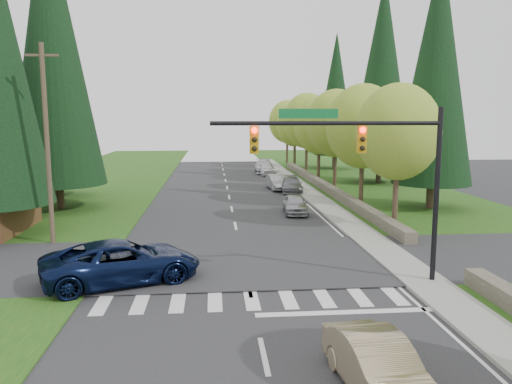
{
  "coord_description": "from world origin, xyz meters",
  "views": [
    {
      "loc": [
        -1.33,
        -13.65,
        6.39
      ],
      "look_at": [
        0.78,
        10.39,
        2.8
      ],
      "focal_mm": 35.0,
      "sensor_mm": 36.0,
      "label": 1
    }
  ],
  "objects": [
    {
      "name": "cross_street",
      "position": [
        0.0,
        8.0,
        0.0
      ],
      "size": [
        120.0,
        8.0,
        0.1
      ],
      "primitive_type": "cube",
      "color": "#28282B",
      "rests_on": "ground"
    },
    {
      "name": "decid_tree_3",
      "position": [
        9.2,
        35.0,
        5.66
      ],
      "size": [
        5.0,
        5.0,
        8.55
      ],
      "color": "#38281C",
      "rests_on": "ground"
    },
    {
      "name": "decid_tree_0",
      "position": [
        9.2,
        14.0,
        5.6
      ],
      "size": [
        4.8,
        4.8,
        8.37
      ],
      "color": "#38281C",
      "rests_on": "ground"
    },
    {
      "name": "parked_car_d",
      "position": [
        4.72,
        42.11,
        0.64
      ],
      "size": [
        1.9,
        3.87,
        1.27
      ],
      "primitive_type": "imported",
      "rotation": [
        0.0,
        0.0,
        0.11
      ],
      "color": "white",
      "rests_on": "ground"
    },
    {
      "name": "conifer_e_a",
      "position": [
        14.0,
        20.0,
        9.79
      ],
      "size": [
        5.44,
        5.44,
        17.8
      ],
      "color": "#38281C",
      "rests_on": "ground"
    },
    {
      "name": "parked_car_a",
      "position": [
        4.2,
        19.05,
        0.64
      ],
      "size": [
        1.78,
        3.87,
        1.29
      ],
      "primitive_type": "imported",
      "rotation": [
        0.0,
        0.0,
        -0.07
      ],
      "color": "#A4A4A9",
      "rests_on": "ground"
    },
    {
      "name": "parked_car_c",
      "position": [
        4.45,
        30.47,
        0.67
      ],
      "size": [
        1.77,
        4.17,
        1.34
      ],
      "primitive_type": "imported",
      "rotation": [
        0.0,
        0.0,
        0.09
      ],
      "color": "#A3A3A7",
      "rests_on": "ground"
    },
    {
      "name": "stone_wall_north",
      "position": [
        8.6,
        30.0,
        0.35
      ],
      "size": [
        0.7,
        40.0,
        0.7
      ],
      "primitive_type": "cube",
      "color": "#4C4438",
      "rests_on": "ground"
    },
    {
      "name": "curb_east",
      "position": [
        6.05,
        22.0,
        0.07
      ],
      "size": [
        0.2,
        80.0,
        0.13
      ],
      "primitive_type": "cube",
      "color": "gray",
      "rests_on": "ground"
    },
    {
      "name": "conifer_e_c",
      "position": [
        14.0,
        48.0,
        9.29
      ],
      "size": [
        5.1,
        5.1,
        16.8
      ],
      "color": "#38281C",
      "rests_on": "ground"
    },
    {
      "name": "sidewalk_east",
      "position": [
        6.9,
        22.0,
        0.07
      ],
      "size": [
        1.8,
        80.0,
        0.13
      ],
      "primitive_type": "cube",
      "color": "gray",
      "rests_on": "ground"
    },
    {
      "name": "sedan_champagne",
      "position": [
        2.45,
        -3.09,
        0.67
      ],
      "size": [
        1.86,
        4.22,
        1.35
      ],
      "primitive_type": "imported",
      "rotation": [
        0.0,
        0.0,
        0.11
      ],
      "color": "tan",
      "rests_on": "ground"
    },
    {
      "name": "decid_tree_5",
      "position": [
        9.1,
        49.0,
        5.53
      ],
      "size": [
        4.8,
        4.8,
        8.3
      ],
      "color": "#38281C",
      "rests_on": "ground"
    },
    {
      "name": "decid_tree_2",
      "position": [
        9.1,
        28.0,
        5.93
      ],
      "size": [
        5.0,
        5.0,
        8.82
      ],
      "color": "#38281C",
      "rests_on": "ground"
    },
    {
      "name": "parked_car_b",
      "position": [
        5.51,
        28.84,
        0.64
      ],
      "size": [
        2.19,
        4.55,
        1.28
      ],
      "primitive_type": "imported",
      "rotation": [
        0.0,
        0.0,
        -0.09
      ],
      "color": "slate",
      "rests_on": "ground"
    },
    {
      "name": "utility_pole",
      "position": [
        -9.5,
        12.0,
        5.14
      ],
      "size": [
        1.6,
        0.24,
        10.0
      ],
      "color": "#473828",
      "rests_on": "ground"
    },
    {
      "name": "decid_tree_1",
      "position": [
        9.3,
        21.0,
        5.8
      ],
      "size": [
        5.2,
        5.2,
        8.8
      ],
      "color": "#38281C",
      "rests_on": "ground"
    },
    {
      "name": "conifer_w_e",
      "position": [
        -14.0,
        28.0,
        10.29
      ],
      "size": [
        5.78,
        5.78,
        18.8
      ],
      "color": "#38281C",
      "rests_on": "ground"
    },
    {
      "name": "suv_navy",
      "position": [
        -4.88,
        5.55,
        0.84
      ],
      "size": [
        6.64,
        4.76,
        1.68
      ],
      "primitive_type": "imported",
      "rotation": [
        0.0,
        0.0,
        1.94
      ],
      "color": "#0B1538",
      "rests_on": "ground"
    },
    {
      "name": "decid_tree_4",
      "position": [
        9.3,
        42.0,
        6.06
      ],
      "size": [
        5.4,
        5.4,
        9.18
      ],
      "color": "#38281C",
      "rests_on": "ground"
    },
    {
      "name": "ground",
      "position": [
        0.0,
        0.0,
        0.0
      ],
      "size": [
        120.0,
        120.0,
        0.0
      ],
      "primitive_type": "plane",
      "color": "#28282B",
      "rests_on": "ground"
    },
    {
      "name": "grass_east",
      "position": [
        13.0,
        20.0,
        0.03
      ],
      "size": [
        14.0,
        110.0,
        0.06
      ],
      "primitive_type": "cube",
      "color": "#1A4F15",
      "rests_on": "ground"
    },
    {
      "name": "traffic_signal",
      "position": [
        4.37,
        4.5,
        4.98
      ],
      "size": [
        8.7,
        0.37,
        6.8
      ],
      "color": "black",
      "rests_on": "ground"
    },
    {
      "name": "conifer_w_c",
      "position": [
        -12.0,
        22.0,
        11.29
      ],
      "size": [
        6.46,
        6.46,
        20.8
      ],
      "color": "#38281C",
      "rests_on": "ground"
    },
    {
      "name": "grass_west",
      "position": [
        -13.0,
        20.0,
        0.03
      ],
      "size": [
        14.0,
        110.0,
        0.06
      ],
      "primitive_type": "cube",
      "color": "#1A4F15",
      "rests_on": "ground"
    },
    {
      "name": "conifer_e_b",
      "position": [
        15.0,
        34.0,
        10.79
      ],
      "size": [
        6.12,
        6.12,
        19.8
      ],
      "color": "#38281C",
      "rests_on": "ground"
    },
    {
      "name": "decid_tree_6",
      "position": [
        9.2,
        56.0,
        5.86
      ],
      "size": [
        5.2,
        5.2,
        8.86
      ],
      "color": "#38281C",
      "rests_on": "ground"
    },
    {
      "name": "parked_car_e",
      "position": [
        4.76,
        44.41,
        0.76
      ],
      "size": [
        2.35,
        5.29,
        1.51
      ],
      "primitive_type": "imported",
      "rotation": [
        0.0,
        0.0,
        -0.04
      ],
      "color": "#B9BABF",
      "rests_on": "ground"
    }
  ]
}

